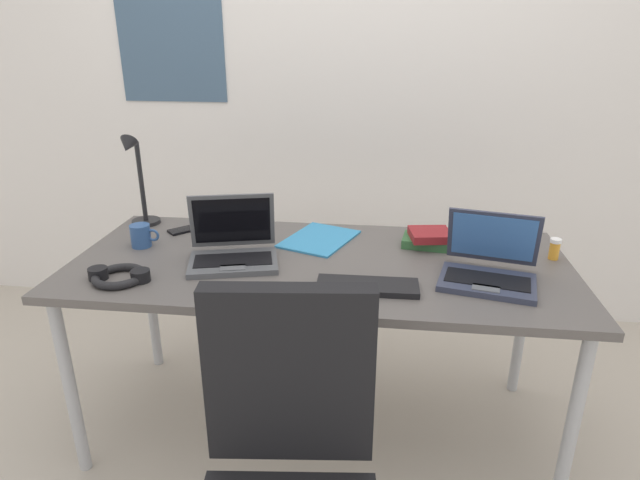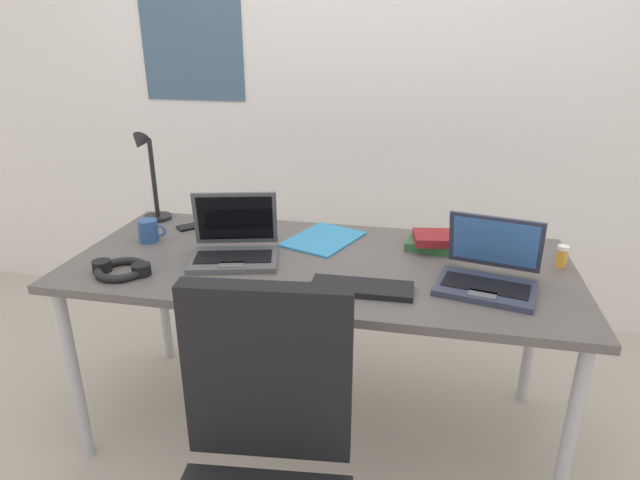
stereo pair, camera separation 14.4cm
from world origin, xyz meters
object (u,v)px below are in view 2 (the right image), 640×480
(desk_lamp, at_px, (149,178))
(headphones, at_px, (122,269))
(computer_mouse, at_px, (239,220))
(pill_bottle, at_px, (562,256))
(laptop_center, at_px, (488,273))
(paper_folder_center, at_px, (323,239))
(external_keyboard, at_px, (362,288))
(laptop_mid_desk, at_px, (234,246))
(coffee_mug, at_px, (149,231))
(book_stack, at_px, (432,241))
(cell_phone, at_px, (194,226))

(desk_lamp, relative_size, headphones, 1.87)
(computer_mouse, relative_size, pill_bottle, 1.22)
(desk_lamp, relative_size, laptop_center, 1.12)
(desk_lamp, xyz_separation_m, laptop_center, (1.38, -0.37, -0.15))
(pill_bottle, bearing_deg, paper_folder_center, 174.38)
(external_keyboard, distance_m, computer_mouse, 0.81)
(headphones, bearing_deg, laptop_center, 7.00)
(laptop_mid_desk, height_order, coffee_mug, laptop_mid_desk)
(computer_mouse, distance_m, pill_bottle, 1.29)
(external_keyboard, xyz_separation_m, paper_folder_center, (-0.21, 0.42, -0.01))
(headphones, height_order, paper_folder_center, headphones)
(headphones, distance_m, coffee_mug, 0.30)
(laptop_center, bearing_deg, headphones, -173.00)
(headphones, bearing_deg, book_stack, 22.70)
(laptop_center, xyz_separation_m, headphones, (-1.23, -0.15, -0.03))
(external_keyboard, distance_m, book_stack, 0.46)
(laptop_center, distance_m, book_stack, 0.34)
(laptop_center, distance_m, external_keyboard, 0.42)
(computer_mouse, distance_m, cell_phone, 0.19)
(external_keyboard, bearing_deg, laptop_center, 15.37)
(desk_lamp, height_order, headphones, desk_lamp)
(cell_phone, distance_m, headphones, 0.49)
(headphones, bearing_deg, pill_bottle, 13.68)
(laptop_center, height_order, external_keyboard, laptop_center)
(computer_mouse, xyz_separation_m, coffee_mug, (-0.28, -0.27, 0.03))
(computer_mouse, distance_m, book_stack, 0.83)
(external_keyboard, height_order, paper_folder_center, external_keyboard)
(laptop_mid_desk, height_order, book_stack, laptop_mid_desk)
(computer_mouse, relative_size, headphones, 0.45)
(computer_mouse, relative_size, cell_phone, 0.71)
(laptop_mid_desk, distance_m, paper_folder_center, 0.38)
(desk_lamp, bearing_deg, coffee_mug, -66.30)
(laptop_center, height_order, headphones, laptop_center)
(laptop_mid_desk, xyz_separation_m, paper_folder_center, (0.28, 0.25, -0.04))
(pill_bottle, distance_m, book_stack, 0.46)
(headphones, relative_size, paper_folder_center, 0.69)
(laptop_mid_desk, distance_m, pill_bottle, 1.17)
(laptop_mid_desk, height_order, computer_mouse, laptop_mid_desk)
(desk_lamp, relative_size, coffee_mug, 3.54)
(laptop_center, distance_m, laptop_mid_desk, 0.89)
(desk_lamp, relative_size, laptop_mid_desk, 1.10)
(desk_lamp, distance_m, laptop_center, 1.44)
(laptop_center, bearing_deg, external_keyboard, -163.69)
(desk_lamp, relative_size, cell_phone, 2.94)
(book_stack, height_order, paper_folder_center, book_stack)
(paper_folder_center, bearing_deg, headphones, -144.00)
(external_keyboard, height_order, cell_phone, external_keyboard)
(paper_folder_center, bearing_deg, desk_lamp, 174.72)
(book_stack, xyz_separation_m, paper_folder_center, (-0.42, 0.01, -0.03))
(pill_bottle, relative_size, paper_folder_center, 0.25)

